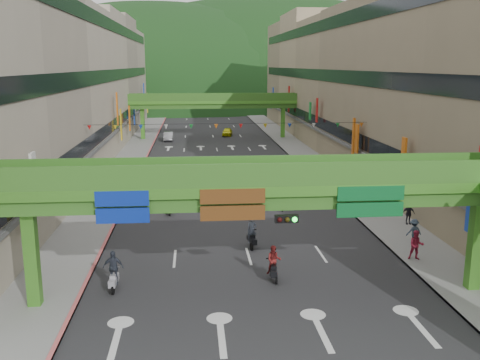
% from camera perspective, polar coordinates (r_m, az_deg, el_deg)
% --- Properties ---
extents(road_slab, '(18.00, 140.00, 0.02)m').
position_cam_1_polar(road_slab, '(69.80, -2.33, 2.75)').
color(road_slab, '#28282B').
rests_on(road_slab, ground).
extents(sidewalk_left, '(4.00, 140.00, 0.15)m').
position_cam_1_polar(sidewalk_left, '(70.14, -11.35, 2.62)').
color(sidewalk_left, gray).
rests_on(sidewalk_left, ground).
extents(sidewalk_right, '(4.00, 140.00, 0.15)m').
position_cam_1_polar(sidewalk_right, '(71.16, 6.57, 2.91)').
color(sidewalk_right, gray).
rests_on(sidewalk_right, ground).
extents(curb_left, '(0.20, 140.00, 0.18)m').
position_cam_1_polar(curb_left, '(69.95, -9.80, 2.67)').
color(curb_left, '#CC5959').
rests_on(curb_left, ground).
extents(curb_right, '(0.20, 140.00, 0.18)m').
position_cam_1_polar(curb_right, '(70.80, 5.06, 2.91)').
color(curb_right, gray).
rests_on(curb_right, ground).
extents(building_row_left, '(12.80, 95.00, 19.00)m').
position_cam_1_polar(building_row_left, '(70.56, -18.18, 9.98)').
color(building_row_left, '#9E937F').
rests_on(building_row_left, ground).
extents(building_row_right, '(12.80, 95.00, 19.00)m').
position_cam_1_polar(building_row_right, '(72.29, 13.02, 10.31)').
color(building_row_right, gray).
rests_on(building_row_right, ground).
extents(overpass_near, '(28.00, 12.27, 7.10)m').
position_cam_1_polar(overpass_near, '(25.31, 4.64, -2.22)').
color(overpass_near, '#4C9E2D').
rests_on(overpass_near, ground).
extents(overpass_far, '(28.00, 2.20, 7.10)m').
position_cam_1_polar(overpass_far, '(84.05, -2.86, 8.06)').
color(overpass_far, '#4C9E2D').
rests_on(overpass_far, ground).
extents(hill_left, '(168.00, 140.00, 112.00)m').
position_cam_1_polar(hill_left, '(179.52, -8.91, 8.42)').
color(hill_left, '#1C4419').
rests_on(hill_left, ground).
extents(hill_right, '(208.00, 176.00, 128.00)m').
position_cam_1_polar(hill_right, '(201.10, 3.05, 8.94)').
color(hill_right, '#1C4419').
rests_on(hill_right, ground).
extents(bunting_string, '(26.00, 0.36, 0.47)m').
position_cam_1_polar(bunting_string, '(49.19, -1.24, 5.76)').
color(bunting_string, black).
rests_on(bunting_string, ground).
extents(scooter_rider_near, '(0.70, 1.60, 2.04)m').
position_cam_1_polar(scooter_rider_near, '(34.22, 1.27, -5.73)').
color(scooter_rider_near, black).
rests_on(scooter_rider_near, ground).
extents(scooter_rider_mid, '(0.86, 1.60, 1.96)m').
position_cam_1_polar(scooter_rider_mid, '(29.29, 3.63, -8.80)').
color(scooter_rider_mid, black).
rests_on(scooter_rider_mid, ground).
extents(scooter_rider_left, '(1.08, 1.60, 2.16)m').
position_cam_1_polar(scooter_rider_left, '(28.73, -13.37, -9.36)').
color(scooter_rider_left, '#98969F').
rests_on(scooter_rider_left, ground).
extents(scooter_rider_far, '(0.84, 1.60, 2.07)m').
position_cam_1_polar(scooter_rider_far, '(42.10, -7.50, -2.25)').
color(scooter_rider_far, maroon).
rests_on(scooter_rider_far, ground).
extents(parked_scooter_row, '(1.60, 9.35, 1.08)m').
position_cam_1_polar(parked_scooter_row, '(51.20, 7.53, -0.26)').
color(parked_scooter_row, black).
rests_on(parked_scooter_row, ground).
extents(car_silver, '(1.46, 4.00, 1.31)m').
position_cam_1_polar(car_silver, '(83.05, -7.63, 4.62)').
color(car_silver, '#9FA0A7').
rests_on(car_silver, ground).
extents(car_yellow, '(2.05, 3.93, 1.28)m').
position_cam_1_polar(car_yellow, '(88.09, -1.36, 5.15)').
color(car_yellow, yellow).
rests_on(car_yellow, ground).
extents(pedestrian_red, '(1.01, 0.87, 1.78)m').
position_cam_1_polar(pedestrian_red, '(33.55, 18.28, -6.85)').
color(pedestrian_red, '#A71F3A').
rests_on(pedestrian_red, ground).
extents(pedestrian_dark, '(0.94, 0.43, 1.57)m').
position_cam_1_polar(pedestrian_dark, '(40.67, 17.51, -3.63)').
color(pedestrian_dark, black).
rests_on(pedestrian_dark, ground).
extents(pedestrian_blue, '(0.81, 0.58, 1.61)m').
position_cam_1_polar(pedestrian_blue, '(36.50, 18.05, -5.44)').
color(pedestrian_blue, '#303D4C').
rests_on(pedestrian_blue, ground).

